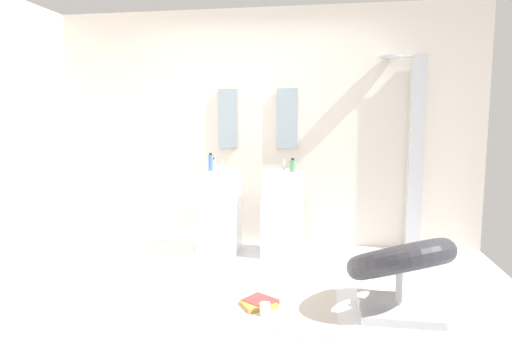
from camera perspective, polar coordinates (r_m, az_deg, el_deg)
name	(u,v)px	position (r m, az deg, el deg)	size (l,w,h in m)	color
ground_plane	(226,300)	(3.60, -3.91, -16.55)	(4.80, 3.60, 0.04)	silver
rear_partition	(258,128)	(4.92, 0.30, 5.61)	(4.80, 0.10, 2.60)	beige
pedestal_sink_left	(220,210)	(4.60, -4.76, -5.12)	(0.44, 0.44, 0.98)	white
pedestal_sink_right	(283,212)	(4.49, 3.51, -5.41)	(0.44, 0.44, 0.98)	white
vanity_mirror_left	(228,118)	(4.92, -3.67, 6.81)	(0.22, 0.03, 0.65)	#8C9EA8
vanity_mirror_right	(287,119)	(4.81, 4.10, 6.80)	(0.22, 0.03, 0.65)	#8C9EA8
shower_column	(414,150)	(4.84, 20.01, 2.56)	(0.49, 0.24, 2.05)	#B7BABF
lounge_chair	(400,266)	(3.37, 18.30, -11.81)	(1.09, 1.09, 0.65)	#B7BABF
area_rug	(270,307)	(3.41, 1.80, -17.44)	(0.98, 0.83, 0.01)	beige
magazine_ochre	(259,304)	(3.42, 0.37, -17.06)	(0.24, 0.20, 0.03)	gold
magazine_red	(260,302)	(3.44, 0.55, -16.80)	(0.22, 0.20, 0.04)	#B73838
coffee_mug	(265,309)	(3.27, 1.19, -17.67)	(0.08, 0.08, 0.09)	white
soap_bottle_grey	(213,165)	(4.44, -5.63, 0.76)	(0.05, 0.05, 0.14)	#99999E
soap_bottle_green	(293,166)	(4.34, 4.82, 0.64)	(0.06, 0.06, 0.14)	#59996B
soap_bottle_blue	(211,163)	(4.42, -5.94, 1.03)	(0.05, 0.05, 0.18)	#4C72B7
soap_bottle_black	(293,165)	(4.49, 4.80, 0.74)	(0.06, 0.06, 0.12)	black
soap_bottle_white	(210,164)	(4.47, -6.06, 0.79)	(0.05, 0.05, 0.14)	white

